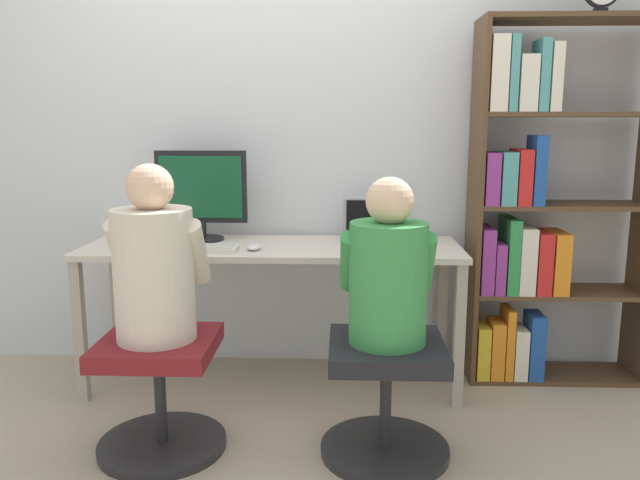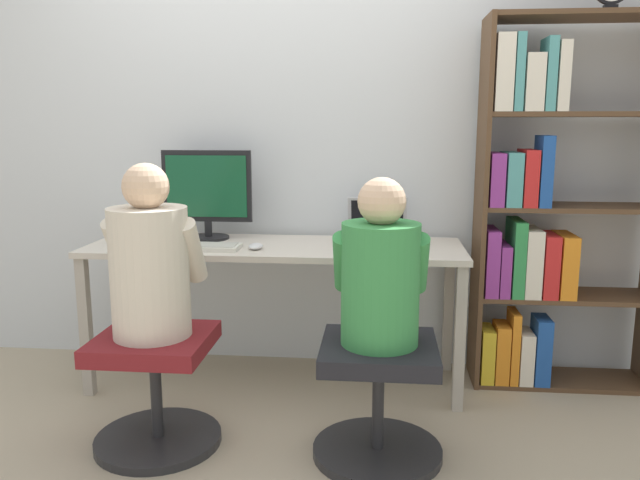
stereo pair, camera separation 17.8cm
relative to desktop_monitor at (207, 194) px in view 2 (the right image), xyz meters
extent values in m
plane|color=tan|center=(0.38, -0.42, -0.97)|extent=(14.00, 14.00, 0.00)
cube|color=silver|center=(0.38, 0.23, 0.33)|extent=(10.00, 0.05, 2.60)
cube|color=beige|center=(0.38, -0.13, -0.25)|extent=(1.90, 0.59, 0.03)
cube|color=#ADA497|center=(-0.53, -0.38, -0.62)|extent=(0.05, 0.05, 0.70)
cube|color=#ADA497|center=(1.29, -0.38, -0.62)|extent=(0.05, 0.05, 0.70)
cube|color=#ADA497|center=(-0.53, 0.13, -0.62)|extent=(0.05, 0.05, 0.70)
cube|color=#ADA497|center=(1.29, 0.13, -0.62)|extent=(0.05, 0.05, 0.70)
cylinder|color=black|center=(0.00, 0.00, -0.23)|extent=(0.22, 0.22, 0.01)
cylinder|color=black|center=(0.00, 0.00, -0.18)|extent=(0.04, 0.04, 0.08)
cube|color=black|center=(0.00, 0.00, 0.04)|extent=(0.48, 0.02, 0.38)
cube|color=#144C2D|center=(0.00, -0.01, 0.04)|extent=(0.43, 0.01, 0.32)
cube|color=#B7B7BC|center=(0.90, -0.04, -0.23)|extent=(0.31, 0.22, 0.02)
cube|color=gray|center=(0.90, -0.04, -0.22)|extent=(0.28, 0.17, 0.00)
cube|color=#B7B7BC|center=(0.90, 0.11, -0.12)|extent=(0.31, 0.09, 0.21)
cube|color=black|center=(0.90, 0.11, -0.12)|extent=(0.28, 0.08, 0.18)
cube|color=silver|center=(0.02, -0.28, -0.23)|extent=(0.42, 0.16, 0.02)
cube|color=#BAB8AD|center=(0.02, -0.28, -0.21)|extent=(0.38, 0.12, 0.00)
ellipsoid|color=silver|center=(0.31, -0.25, -0.22)|extent=(0.07, 0.11, 0.03)
cylinder|color=#262628|center=(-0.01, -0.83, -0.96)|extent=(0.53, 0.53, 0.04)
cylinder|color=#262628|center=(-0.01, -0.83, -0.75)|extent=(0.05, 0.05, 0.38)
cube|color=maroon|center=(-0.01, -0.83, -0.53)|extent=(0.46, 0.45, 0.07)
cylinder|color=#262628|center=(0.92, -0.84, -0.96)|extent=(0.53, 0.53, 0.04)
cylinder|color=#262628|center=(0.92, -0.84, -0.75)|extent=(0.05, 0.05, 0.38)
cube|color=black|center=(0.92, -0.84, -0.53)|extent=(0.46, 0.45, 0.07)
cylinder|color=beige|center=(-0.01, -0.83, -0.22)|extent=(0.32, 0.32, 0.53)
sphere|color=beige|center=(-0.01, -0.83, 0.12)|extent=(0.19, 0.19, 0.19)
cylinder|color=beige|center=(-0.16, -0.75, -0.15)|extent=(0.09, 0.23, 0.30)
cylinder|color=beige|center=(0.14, -0.75, -0.15)|extent=(0.09, 0.23, 0.30)
cylinder|color=#388C47|center=(0.92, -0.84, -0.25)|extent=(0.31, 0.31, 0.48)
sphere|color=beige|center=(0.92, -0.84, 0.08)|extent=(0.19, 0.19, 0.19)
cylinder|color=#388C47|center=(0.77, -0.77, -0.18)|extent=(0.09, 0.21, 0.27)
cylinder|color=#388C47|center=(1.06, -0.77, -0.18)|extent=(0.09, 0.21, 0.27)
cube|color=#513823|center=(1.42, 0.01, -0.05)|extent=(0.02, 0.31, 1.86)
cube|color=#513823|center=(1.86, 0.01, -0.96)|extent=(0.86, 0.30, 0.02)
cube|color=#513823|center=(1.86, 0.01, -0.50)|extent=(0.86, 0.30, 0.02)
cube|color=#513823|center=(1.86, 0.01, -0.05)|extent=(0.86, 0.30, 0.02)
cube|color=#513823|center=(1.86, 0.01, 0.41)|extent=(0.86, 0.30, 0.02)
cube|color=#513823|center=(1.86, 0.01, 0.87)|extent=(0.86, 0.30, 0.02)
cube|color=gold|center=(1.47, -0.05, -0.81)|extent=(0.07, 0.18, 0.28)
cube|color=orange|center=(1.55, -0.06, -0.80)|extent=(0.07, 0.17, 0.30)
cube|color=orange|center=(1.61, -0.05, -0.76)|extent=(0.04, 0.18, 0.37)
cube|color=silver|center=(1.67, -0.06, -0.82)|extent=(0.07, 0.18, 0.27)
cube|color=#1E4C9E|center=(1.75, -0.06, -0.78)|extent=(0.08, 0.18, 0.34)
cube|color=#8C338C|center=(1.47, -0.02, -0.32)|extent=(0.07, 0.25, 0.34)
cube|color=#8C338C|center=(1.54, -0.02, -0.36)|extent=(0.05, 0.25, 0.26)
cube|color=#2D8C47|center=(1.60, -0.01, -0.30)|extent=(0.06, 0.26, 0.38)
cube|color=silver|center=(1.67, -0.02, -0.32)|extent=(0.08, 0.25, 0.34)
cube|color=red|center=(1.76, -0.03, -0.33)|extent=(0.07, 0.23, 0.32)
cube|color=orange|center=(1.84, -0.02, -0.33)|extent=(0.08, 0.26, 0.31)
cube|color=#8C338C|center=(1.48, -0.02, 0.10)|extent=(0.07, 0.25, 0.26)
cube|color=teal|center=(1.56, -0.02, 0.10)|extent=(0.07, 0.25, 0.26)
cube|color=red|center=(1.63, -0.03, 0.11)|extent=(0.07, 0.23, 0.28)
cube|color=#1E4C9E|center=(1.70, -0.05, 0.14)|extent=(0.06, 0.18, 0.35)
cube|color=silver|center=(1.48, -0.05, 0.60)|extent=(0.08, 0.20, 0.36)
cube|color=teal|center=(1.55, -0.03, 0.61)|extent=(0.04, 0.23, 0.36)
cube|color=silver|center=(1.62, -0.02, 0.56)|extent=(0.09, 0.26, 0.27)
cube|color=teal|center=(1.70, -0.06, 0.60)|extent=(0.05, 0.18, 0.34)
cube|color=silver|center=(1.75, -0.02, 0.59)|extent=(0.05, 0.25, 0.32)
cube|color=black|center=(1.95, -0.09, 0.89)|extent=(0.06, 0.03, 0.02)
camera|label=1|loc=(0.74, -3.22, 0.37)|focal=35.00mm
camera|label=2|loc=(0.91, -3.21, 0.37)|focal=35.00mm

